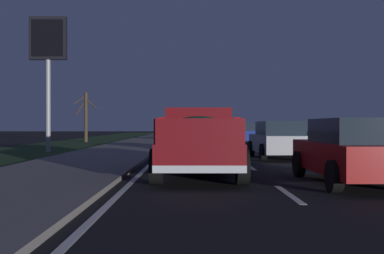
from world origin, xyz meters
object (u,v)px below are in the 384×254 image
(pickup_truck, at_px, (199,140))
(sedan_blue, at_px, (242,133))
(sedan_red, at_px, (353,151))
(sedan_silver, at_px, (279,140))
(sedan_black, at_px, (230,132))
(gas_price_sign, at_px, (48,50))
(bare_tree_far, at_px, (86,116))

(pickup_truck, distance_m, sedan_blue, 20.97)
(pickup_truck, relative_size, sedan_red, 1.24)
(pickup_truck, relative_size, sedan_blue, 1.23)
(sedan_silver, relative_size, sedan_black, 1.00)
(sedan_red, bearing_deg, sedan_black, 0.63)
(sedan_blue, xyz_separation_m, gas_price_sign, (-10.06, 11.02, 4.42))
(sedan_silver, distance_m, sedan_black, 21.97)
(sedan_silver, bearing_deg, sedan_blue, -0.37)
(gas_price_sign, bearing_deg, sedan_silver, -111.67)
(pickup_truck, distance_m, bare_tree_far, 25.78)
(gas_price_sign, bearing_deg, sedan_blue, -47.62)
(pickup_truck, height_order, bare_tree_far, bare_tree_far)
(bare_tree_far, bearing_deg, sedan_blue, -106.01)
(sedan_red, xyz_separation_m, bare_tree_far, (25.92, 12.41, 1.35))
(gas_price_sign, bearing_deg, pickup_truck, -144.71)
(sedan_black, bearing_deg, sedan_silver, -179.64)
(sedan_silver, distance_m, sedan_red, 7.98)
(sedan_blue, bearing_deg, pickup_truck, 170.36)
(pickup_truck, height_order, sedan_red, pickup_truck)
(gas_price_sign, bearing_deg, sedan_black, -31.47)
(gas_price_sign, bearing_deg, bare_tree_far, 5.44)
(pickup_truck, xyz_separation_m, sedan_silver, (6.27, -3.42, -0.20))
(sedan_silver, height_order, gas_price_sign, gas_price_sign)
(sedan_blue, distance_m, bare_tree_far, 12.88)
(sedan_black, bearing_deg, sedan_blue, -178.24)
(pickup_truck, distance_m, sedan_red, 4.00)
(sedan_red, bearing_deg, sedan_blue, 0.24)
(pickup_truck, relative_size, sedan_black, 1.23)
(sedan_black, xyz_separation_m, gas_price_sign, (-17.63, 10.79, 4.42))
(pickup_truck, xyz_separation_m, sedan_red, (-1.71, -3.61, -0.20))
(sedan_blue, bearing_deg, sedan_silver, 179.63)
(sedan_silver, xyz_separation_m, sedan_blue, (14.40, -0.09, 0.00))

